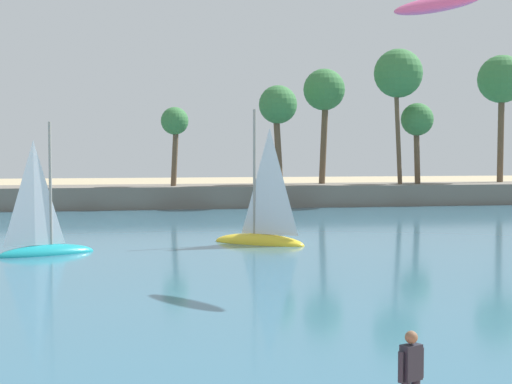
% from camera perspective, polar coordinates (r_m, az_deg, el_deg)
% --- Properties ---
extents(sea, '(220.00, 90.11, 0.06)m').
position_cam_1_polar(sea, '(57.19, -9.43, -1.53)').
color(sea, '#386B84').
rests_on(sea, ground).
extents(palm_headland, '(107.20, 6.67, 13.23)m').
position_cam_1_polar(palm_headland, '(62.25, -7.22, 1.53)').
color(palm_headland, slate).
rests_on(palm_headland, ground).
extents(person_at_waterline, '(0.51, 0.32, 1.67)m').
position_cam_1_polar(person_at_waterline, '(12.89, 11.53, -13.49)').
color(person_at_waterline, '#23232D').
rests_on(person_at_waterline, ground).
extents(sailboat_mid_bay, '(4.70, 4.17, 7.04)m').
position_cam_1_polar(sailboat_mid_bay, '(37.12, 0.37, -2.92)').
color(sailboat_mid_bay, yellow).
rests_on(sailboat_mid_bay, sea).
extents(sailboat_toward_headland, '(4.45, 2.87, 6.22)m').
position_cam_1_polar(sailboat_toward_headland, '(34.53, -15.59, -3.60)').
color(sailboat_toward_headland, teal).
rests_on(sailboat_toward_headland, sea).
extents(kite_aloft_high_over_bay, '(2.98, 3.62, 0.97)m').
position_cam_1_polar(kite_aloft_high_over_bay, '(27.88, 13.33, 13.53)').
color(kite_aloft_high_over_bay, '#EA5693').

